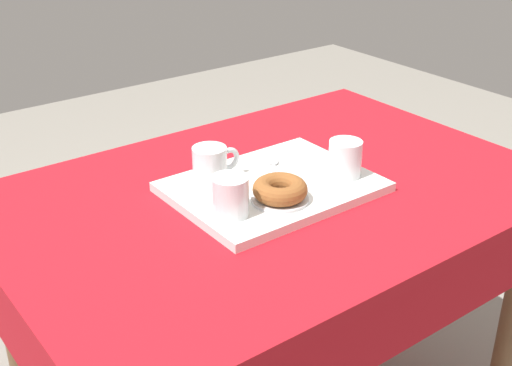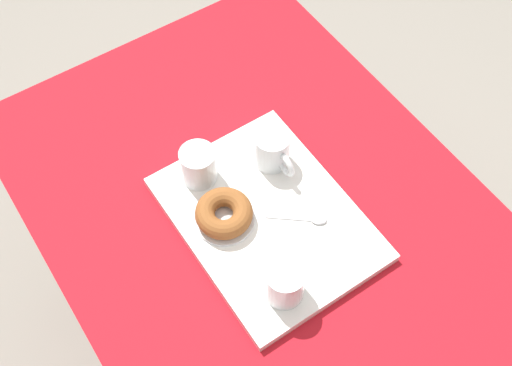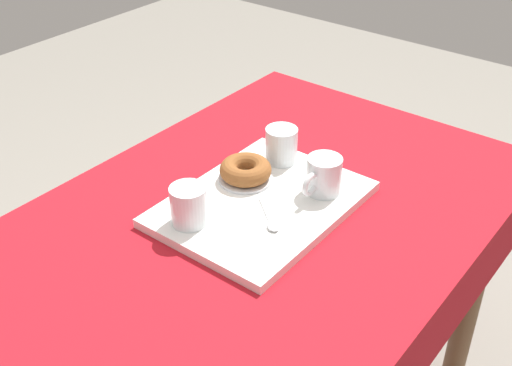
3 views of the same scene
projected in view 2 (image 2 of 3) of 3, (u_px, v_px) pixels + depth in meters
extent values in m
plane|color=gray|center=(268.00, 344.00, 1.98)|extent=(6.00, 6.00, 0.00)
cube|color=#A8141E|center=(273.00, 226.00, 1.35)|extent=(1.24, 0.85, 0.03)
cube|color=#A8141E|center=(98.00, 351.00, 1.29)|extent=(1.24, 0.01, 0.14)
cube|color=#A8141E|center=(419.00, 156.00, 1.55)|extent=(1.24, 0.01, 0.14)
cube|color=#A8141E|center=(138.00, 69.00, 1.70)|extent=(0.01, 0.85, 0.14)
cylinder|color=brown|center=(63.00, 212.00, 1.81)|extent=(0.06, 0.06, 0.73)
cylinder|color=brown|center=(262.00, 107.00, 2.01)|extent=(0.06, 0.06, 0.73)
cube|color=white|center=(267.00, 219.00, 1.33)|extent=(0.44, 0.33, 0.02)
cylinder|color=white|center=(272.00, 148.00, 1.36)|extent=(0.08, 0.08, 0.08)
cylinder|color=#5B230A|center=(272.00, 151.00, 1.37)|extent=(0.07, 0.07, 0.06)
torus|color=white|center=(286.00, 165.00, 1.34)|extent=(0.05, 0.01, 0.05)
cylinder|color=white|center=(198.00, 165.00, 1.34)|extent=(0.08, 0.08, 0.08)
cylinder|color=silver|center=(199.00, 171.00, 1.36)|extent=(0.06, 0.06, 0.04)
cylinder|color=white|center=(285.00, 283.00, 1.20)|extent=(0.08, 0.08, 0.08)
cylinder|color=silver|center=(284.00, 287.00, 1.21)|extent=(0.06, 0.06, 0.04)
cylinder|color=silver|center=(224.00, 219.00, 1.31)|extent=(0.12, 0.12, 0.01)
torus|color=brown|center=(224.00, 213.00, 1.29)|extent=(0.12, 0.12, 0.04)
cube|color=silver|center=(289.00, 218.00, 1.32)|extent=(0.07, 0.08, 0.00)
ellipsoid|color=silver|center=(319.00, 219.00, 1.31)|extent=(0.04, 0.04, 0.01)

